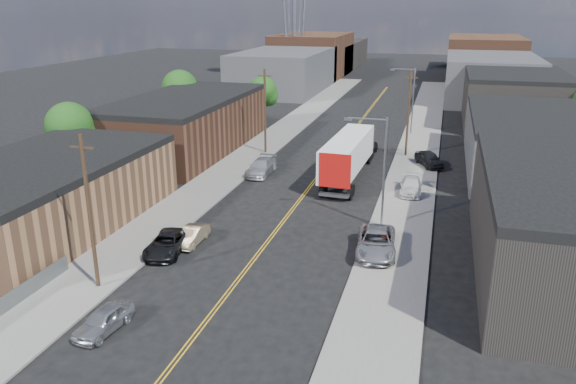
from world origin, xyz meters
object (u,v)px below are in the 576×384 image
Objects in this scene: car_left_b at (192,236)px; car_left_c at (167,244)px; car_left_a at (104,320)px; car_right_lot_c at (429,159)px; car_right_lot_a at (376,242)px; car_right_lot_b at (411,186)px; car_left_d at (261,167)px; semi_truck at (350,152)px; car_ahead_truck at (362,149)px.

car_left_b is 2.26m from car_left_c.
car_right_lot_c is at bearing 74.84° from car_left_a.
car_left_c is at bearing 105.31° from car_left_a.
car_left_a is at bearing -137.74° from car_right_lot_c.
car_right_lot_a is 14.41m from car_right_lot_b.
semi_truck is at bearing 13.61° from car_left_d.
semi_truck is 2.95× the size of car_ahead_truck.
car_right_lot_c is at bearing 79.99° from car_right_lot_b.
car_right_lot_a reaches higher than car_right_lot_c.
car_right_lot_a is 27.82m from car_ahead_truck.
car_right_lot_a is (14.60, 3.69, 0.27)m from car_left_c.
car_ahead_truck is (-7.81, 3.06, -0.15)m from car_right_lot_c.
car_right_lot_a is 1.25× the size of car_right_lot_c.
car_right_lot_b is (1.51, 14.33, -0.13)m from car_right_lot_a.
car_left_d is at bearing 92.06° from car_left_b.
car_right_lot_a is at bearing -74.77° from car_ahead_truck.
semi_truck reaches higher than car_ahead_truck.
car_right_lot_a is at bearing 6.68° from car_left_c.
car_right_lot_c is (1.29, 9.97, 0.11)m from car_right_lot_b.
car_ahead_truck is (8.19, 41.31, 0.14)m from car_left_a.
car_ahead_truck is (0.08, 8.47, -1.75)m from semi_truck.
car_ahead_truck is at bearing 86.33° from car_left_a.
car_left_b is 30.28m from car_ahead_truck.
car_right_lot_b is at bearing -58.55° from car_ahead_truck.
semi_truck is 4.45× the size of car_left_b.
semi_truck is 3.63× the size of car_right_lot_c.
car_right_lot_b reaches higher than car_left_b.
car_right_lot_c is at bearing 36.84° from semi_truck.
car_left_c reaches higher than car_left_b.
car_ahead_truck reaches higher than car_right_lot_b.
car_left_b is at bearing -87.83° from car_left_d.
car_left_c is at bearing -110.44° from semi_truck.
car_left_b is 0.70× the size of car_left_d.
car_right_lot_a is 1.23× the size of car_right_lot_b.
car_left_a is 0.82× the size of car_right_lot_b.
car_right_lot_b is (6.60, -4.56, -1.71)m from semi_truck.
car_right_lot_c is (16.93, 7.54, 0.15)m from car_left_d.
car_left_c is 32.50m from car_ahead_truck.
car_right_lot_c is (17.40, 27.99, 0.25)m from car_left_c.
car_left_c is at bearing -146.90° from car_right_lot_c.
car_left_b is at bearing -109.97° from semi_truck.
car_right_lot_c is (2.80, 24.30, -0.02)m from car_right_lot_a.
semi_truck is at bearing -170.59° from car_right_lot_c.
car_left_a is at bearing -87.87° from car_left_d.
car_right_lot_a is at bearing -98.70° from car_right_lot_b.
car_left_c is at bearing -171.77° from car_right_lot_a.
car_ahead_truck is at bearing 65.34° from car_left_c.
car_right_lot_a is (13.20, 13.95, 0.30)m from car_left_a.
car_left_b is at bearing 55.03° from car_left_c.
car_left_c is 0.92× the size of car_left_d.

